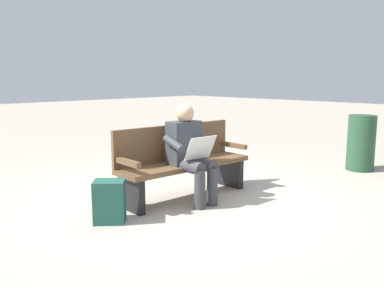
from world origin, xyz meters
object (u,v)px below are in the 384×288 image
at_px(person_seated, 190,150).
at_px(trash_bin, 361,143).
at_px(bench_near, 182,161).
at_px(backpack, 110,202).

distance_m(person_seated, trash_bin, 3.23).
bearing_deg(bench_near, trash_bin, 165.83).
relative_size(person_seated, backpack, 2.67).
distance_m(backpack, trash_bin, 4.31).
bearing_deg(backpack, person_seated, 175.64).
bearing_deg(backpack, trash_bin, 168.97).
height_order(person_seated, trash_bin, person_seated).
bearing_deg(person_seated, backpack, -0.93).
bearing_deg(person_seated, bench_near, -106.53).
height_order(person_seated, backpack, person_seated).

